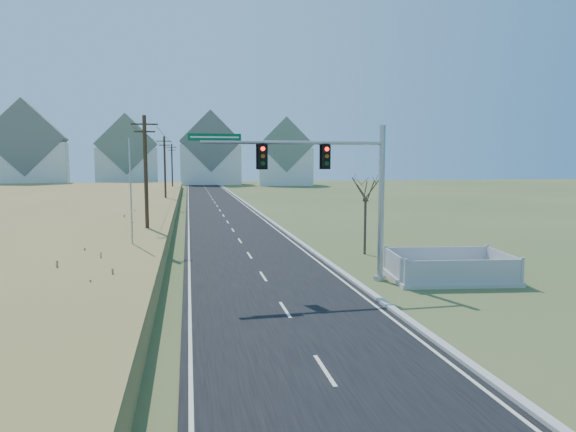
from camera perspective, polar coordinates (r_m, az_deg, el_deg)
The scene contains 16 objects.
ground at distance 22.50m, azimuth -1.29°, elevation -9.10°, with size 260.00×260.00×0.00m, color #44562A.
road at distance 71.74m, azimuth -8.06°, elevation 1.35°, with size 8.00×180.00×0.06m, color black.
curb at distance 72.06m, azimuth -4.76°, elevation 1.46°, with size 0.30×180.00×0.18m, color #B2AFA8.
reed_marsh at distance 64.90m, azimuth -29.24°, elevation 0.68°, with size 38.00×110.00×1.30m, color olive.
utility_pole_near at distance 36.53m, azimuth -15.51°, elevation 3.98°, with size 1.80×0.26×9.00m.
utility_pole_mid at distance 66.47m, azimuth -13.51°, elevation 4.89°, with size 1.80×0.26×9.00m.
utility_pole_far at distance 96.45m, azimuth -12.76°, elevation 5.23°, with size 1.80×0.26×9.00m.
condo_nw at distance 126.18m, azimuth -26.98°, elevation 6.26°, with size 17.69×13.38×19.05m.
condo_nnw at distance 130.20m, azimuth -17.45°, elevation 6.28°, with size 14.93×11.17×17.03m.
condo_n at distance 133.53m, azimuth -8.65°, elevation 6.77°, with size 15.27×10.20×18.54m.
condo_ne at distance 127.62m, azimuth -0.33°, elevation 6.52°, with size 14.12×10.51×16.52m.
traffic_signal_mast at distance 24.89m, azimuth 6.30°, elevation 3.19°, with size 9.60×0.65×7.64m.
fence_enclosure at distance 27.13m, azimuth 17.45°, elevation -6.15°, with size 6.31×4.71×1.33m.
open_sign at distance 25.02m, azimuth 13.69°, elevation -6.89°, with size 0.53×0.15×0.66m.
flagpole at distance 29.86m, azimuth -16.99°, elevation -0.00°, with size 0.32×0.32×7.17m.
bare_tree at distance 32.68m, azimuth 8.63°, elevation 3.20°, with size 2.01×2.01×5.32m.
Camera 1 is at (-3.66, -21.40, 5.90)m, focal length 32.00 mm.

